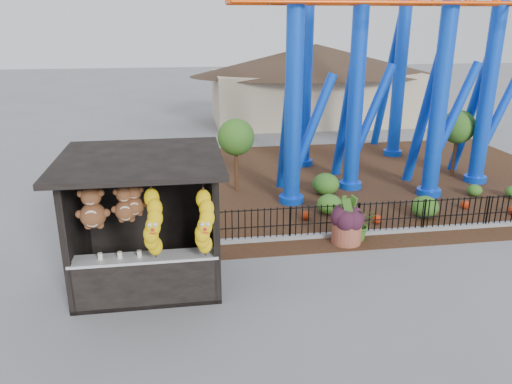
{
  "coord_description": "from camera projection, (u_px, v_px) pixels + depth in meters",
  "views": [
    {
      "loc": [
        -2.1,
        -9.63,
        5.87
      ],
      "look_at": [
        -0.4,
        1.5,
        2.0
      ],
      "focal_mm": 35.0,
      "sensor_mm": 36.0,
      "label": 1
    }
  ],
  "objects": [
    {
      "name": "landscaping",
      "position": [
        375.0,
        196.0,
        16.64
      ],
      "size": [
        8.06,
        3.49,
        0.77
      ],
      "color": "#31601C",
      "rests_on": "mulch_bed"
    },
    {
      "name": "prize_booth",
      "position": [
        145.0,
        226.0,
        11.12
      ],
      "size": [
        3.5,
        3.4,
        3.12
      ],
      "color": "black",
      "rests_on": "ground"
    },
    {
      "name": "potted_plant",
      "position": [
        359.0,
        223.0,
        13.96
      ],
      "size": [
        1.08,
        1.0,
        1.02
      ],
      "primitive_type": "imported",
      "rotation": [
        0.0,
        0.0,
        -0.26
      ],
      "color": "#2B5719",
      "rests_on": "ground"
    },
    {
      "name": "planter_foliage",
      "position": [
        348.0,
        211.0,
        13.62
      ],
      "size": [
        0.7,
        0.7,
        0.64
      ],
      "primitive_type": "ellipsoid",
      "color": "#301321",
      "rests_on": "terracotta_planter"
    },
    {
      "name": "picket_fence",
      "position": [
        428.0,
        215.0,
        14.55
      ],
      "size": [
        12.2,
        0.06,
        1.0
      ],
      "primitive_type": null,
      "color": "black",
      "rests_on": "ground"
    },
    {
      "name": "terracotta_planter",
      "position": [
        347.0,
        232.0,
        13.83
      ],
      "size": [
        1.08,
        1.08,
        0.64
      ],
      "primitive_type": "cylinder",
      "rotation": [
        0.0,
        0.0,
        0.41
      ],
      "color": "#9A4D38",
      "rests_on": "ground"
    },
    {
      "name": "ground",
      "position": [
        284.0,
        296.0,
        11.21
      ],
      "size": [
        120.0,
        120.0,
        0.0
      ],
      "primitive_type": "plane",
      "color": "slate",
      "rests_on": "ground"
    },
    {
      "name": "roller_coaster",
      "position": [
        382.0,
        4.0,
        17.54
      ],
      "size": [
        11.0,
        6.37,
        10.82
      ],
      "color": "blue",
      "rests_on": "ground"
    },
    {
      "name": "pavilion",
      "position": [
        315.0,
        71.0,
        29.77
      ],
      "size": [
        15.0,
        15.0,
        4.8
      ],
      "color": "#BFAD8C",
      "rests_on": "ground"
    },
    {
      "name": "mulch_bed",
      "position": [
        343.0,
        181.0,
        19.26
      ],
      "size": [
        18.0,
        12.0,
        0.02
      ],
      "primitive_type": "cube",
      "color": "#331E11",
      "rests_on": "ground"
    },
    {
      "name": "curb",
      "position": [
        397.0,
        231.0,
        14.57
      ],
      "size": [
        18.0,
        0.18,
        0.12
      ],
      "primitive_type": "cube",
      "color": "gray",
      "rests_on": "ground"
    }
  ]
}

